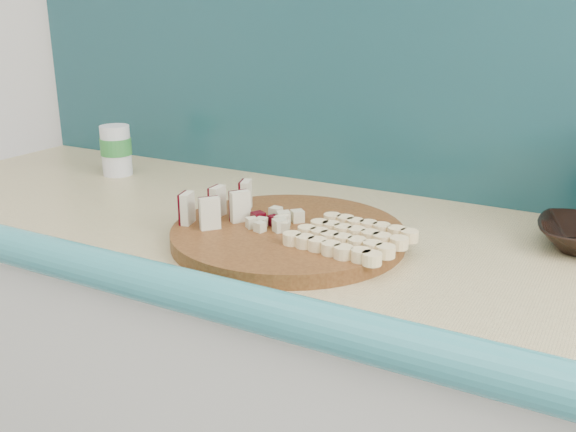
% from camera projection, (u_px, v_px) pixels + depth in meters
% --- Properties ---
extents(backsplash, '(2.20, 0.02, 0.50)m').
position_uv_depth(backsplash, '(490.00, 70.00, 1.15)').
color(backsplash, teal).
rests_on(backsplash, kitchen_counter).
extents(cutting_board, '(0.41, 0.41, 0.02)m').
position_uv_depth(cutting_board, '(288.00, 235.00, 1.03)').
color(cutting_board, '#47230F').
rests_on(cutting_board, kitchen_counter).
extents(apple_wedges, '(0.09, 0.15, 0.05)m').
position_uv_depth(apple_wedges, '(220.00, 205.00, 1.05)').
color(apple_wedges, beige).
rests_on(apple_wedges, cutting_board).
extents(apple_chunks, '(0.05, 0.06, 0.02)m').
position_uv_depth(apple_chunks, '(276.00, 220.00, 1.03)').
color(apple_chunks, beige).
rests_on(apple_chunks, cutting_board).
extents(banana_slices, '(0.17, 0.15, 0.02)m').
position_uv_depth(banana_slices, '(350.00, 237.00, 0.96)').
color(banana_slices, '#FCDE9A').
rests_on(banana_slices, cutting_board).
extents(canister, '(0.07, 0.07, 0.11)m').
position_uv_depth(canister, '(116.00, 149.00, 1.41)').
color(canister, silver).
rests_on(canister, kitchen_counter).
extents(banana_peel, '(0.21, 0.17, 0.01)m').
position_uv_depth(banana_peel, '(276.00, 211.00, 1.17)').
color(banana_peel, gold).
rests_on(banana_peel, kitchen_counter).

